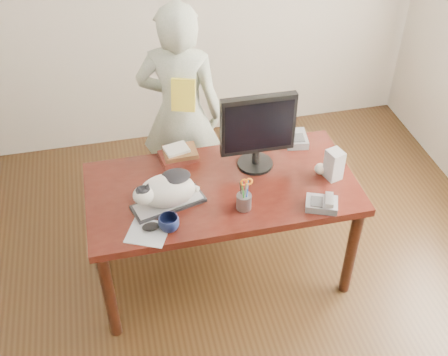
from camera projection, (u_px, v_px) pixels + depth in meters
room at (252, 170)px, 2.49m from camera, size 4.50×4.50×4.50m
desk at (219, 196)px, 3.48m from camera, size 1.60×0.80×0.75m
keyboard at (169, 203)px, 3.19m from camera, size 0.44×0.26×0.02m
cat at (165, 190)px, 3.11m from camera, size 0.40×0.28×0.23m
monitor at (258, 129)px, 3.28m from camera, size 0.45×0.22×0.50m
pen_cup at (244, 200)px, 3.14m from camera, size 0.09×0.09×0.22m
mousepad at (148, 232)px, 3.03m from camera, size 0.27×0.26×0.00m
mouse at (151, 227)px, 3.03m from camera, size 0.11×0.10×0.04m
coffee_mug at (169, 223)px, 3.02m from camera, size 0.15×0.15×0.09m
phone at (322, 204)px, 3.17m from camera, size 0.21×0.18×0.08m
speaker at (334, 165)px, 3.33m from camera, size 0.11×0.12×0.19m
baseball at (320, 169)px, 3.39m from camera, size 0.07×0.07×0.07m
book_stack at (179, 154)px, 3.50m from camera, size 0.25×0.20×0.09m
calculator at (296, 139)px, 3.64m from camera, size 0.16×0.20×0.06m
person at (181, 114)px, 3.82m from camera, size 0.68×0.55×1.60m
held_book at (183, 95)px, 3.54m from camera, size 0.17×0.14×0.21m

